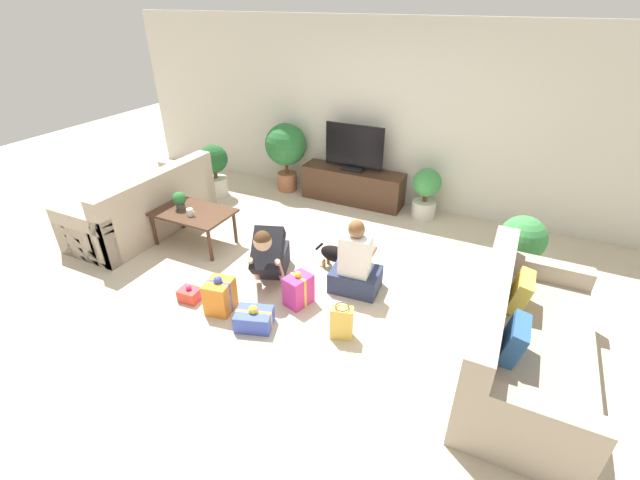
% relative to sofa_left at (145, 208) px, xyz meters
% --- Properties ---
extents(ground_plane, '(16.00, 16.00, 0.00)m').
position_rel_sofa_left_xyz_m(ground_plane, '(2.39, -0.29, -0.30)').
color(ground_plane, beige).
extents(wall_back, '(8.40, 0.06, 2.60)m').
position_rel_sofa_left_xyz_m(wall_back, '(2.39, 2.34, 1.00)').
color(wall_back, beige).
rests_on(wall_back, ground_plane).
extents(sofa_left, '(0.91, 1.97, 0.86)m').
position_rel_sofa_left_xyz_m(sofa_left, '(0.00, 0.00, 0.00)').
color(sofa_left, tan).
rests_on(sofa_left, ground_plane).
extents(sofa_right, '(0.91, 1.97, 0.86)m').
position_rel_sofa_left_xyz_m(sofa_right, '(4.78, -0.54, 0.00)').
color(sofa_right, tan).
rests_on(sofa_right, ground_plane).
extents(coffee_table, '(1.01, 0.63, 0.47)m').
position_rel_sofa_left_xyz_m(coffee_table, '(0.87, -0.04, 0.11)').
color(coffee_table, '#472D1E').
rests_on(coffee_table, ground_plane).
extents(tv_console, '(1.57, 0.42, 0.52)m').
position_rel_sofa_left_xyz_m(tv_console, '(2.19, 2.06, -0.04)').
color(tv_console, '#472D1E').
rests_on(tv_console, ground_plane).
extents(tv, '(0.91, 0.20, 0.69)m').
position_rel_sofa_left_xyz_m(tv, '(2.19, 2.06, 0.52)').
color(tv, black).
rests_on(tv, tv_console).
extents(potted_plant_back_left, '(0.66, 0.66, 1.10)m').
position_rel_sofa_left_xyz_m(potted_plant_back_left, '(1.06, 2.01, 0.41)').
color(potted_plant_back_left, '#A36042').
rests_on(potted_plant_back_left, ground_plane).
extents(potted_plant_back_right, '(0.40, 0.40, 0.74)m').
position_rel_sofa_left_xyz_m(potted_plant_back_right, '(3.33, 2.01, 0.11)').
color(potted_plant_back_right, beige).
rests_on(potted_plant_back_right, ground_plane).
extents(potted_plant_corner_left, '(0.44, 0.44, 0.83)m').
position_rel_sofa_left_xyz_m(potted_plant_corner_left, '(0.15, 1.34, 0.16)').
color(potted_plant_corner_left, beige).
rests_on(potted_plant_corner_left, ground_plane).
extents(potted_plant_corner_right, '(0.49, 0.49, 0.84)m').
position_rel_sofa_left_xyz_m(potted_plant_corner_right, '(4.64, 0.79, 0.21)').
color(potted_plant_corner_right, '#336B84').
rests_on(potted_plant_corner_right, ground_plane).
extents(person_kneeling, '(0.55, 0.82, 0.78)m').
position_rel_sofa_left_xyz_m(person_kneeling, '(2.17, -0.30, 0.03)').
color(person_kneeling, '#23232D').
rests_on(person_kneeling, ground_plane).
extents(person_sitting, '(0.55, 0.51, 0.88)m').
position_rel_sofa_left_xyz_m(person_sitting, '(3.10, -0.07, 0.00)').
color(person_sitting, '#283351').
rests_on(person_sitting, ground_plane).
extents(dog, '(0.59, 0.20, 0.33)m').
position_rel_sofa_left_xyz_m(dog, '(2.78, 0.21, -0.10)').
color(dog, black).
rests_on(dog, ground_plane).
extents(gift_box_a, '(0.41, 0.36, 0.25)m').
position_rel_sofa_left_xyz_m(gift_box_a, '(2.44, -1.06, -0.21)').
color(gift_box_a, '#3D51BC').
rests_on(gift_box_a, ground_plane).
extents(gift_box_b, '(0.29, 0.32, 0.41)m').
position_rel_sofa_left_xyz_m(gift_box_b, '(1.99, -0.99, -0.13)').
color(gift_box_b, orange).
rests_on(gift_box_b, ground_plane).
extents(gift_box_c, '(0.28, 0.32, 0.40)m').
position_rel_sofa_left_xyz_m(gift_box_c, '(2.66, -0.55, -0.13)').
color(gift_box_c, '#CC3389').
rests_on(gift_box_c, ground_plane).
extents(gift_box_d, '(0.23, 0.19, 0.19)m').
position_rel_sofa_left_xyz_m(gift_box_d, '(1.60, -1.01, -0.23)').
color(gift_box_d, red).
rests_on(gift_box_d, ground_plane).
extents(gift_bag_a, '(0.23, 0.17, 0.36)m').
position_rel_sofa_left_xyz_m(gift_bag_a, '(3.27, -0.82, -0.13)').
color(gift_bag_a, '#E5B74C').
rests_on(gift_bag_a, ground_plane).
extents(mug, '(0.12, 0.08, 0.09)m').
position_rel_sofa_left_xyz_m(mug, '(0.94, -0.14, 0.21)').
color(mug, silver).
rests_on(mug, coffee_table).
extents(tabletop_plant, '(0.17, 0.17, 0.22)m').
position_rel_sofa_left_xyz_m(tabletop_plant, '(0.69, -0.04, 0.29)').
color(tabletop_plant, '#4C4C51').
rests_on(tabletop_plant, coffee_table).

